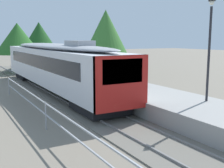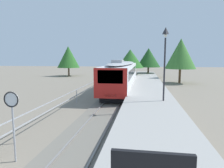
# 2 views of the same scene
# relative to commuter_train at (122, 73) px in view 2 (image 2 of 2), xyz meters

# --- Properties ---
(ground_plane) EXTENTS (160.00, 160.00, 0.00)m
(ground_plane) POSITION_rel_commuter_train_xyz_m (-3.00, -7.65, -2.15)
(ground_plane) COLOR slate
(track_rails) EXTENTS (3.20, 60.00, 0.14)m
(track_rails) POSITION_rel_commuter_train_xyz_m (0.00, -7.65, -2.11)
(track_rails) COLOR #6B665B
(track_rails) RESTS_ON ground
(commuter_train) EXTENTS (2.82, 19.76, 3.74)m
(commuter_train) POSITION_rel_commuter_train_xyz_m (0.00, 0.00, 0.00)
(commuter_train) COLOR silver
(commuter_train) RESTS_ON track_rails
(station_platform) EXTENTS (3.90, 60.00, 0.90)m
(station_platform) POSITION_rel_commuter_train_xyz_m (3.25, -7.65, -1.70)
(station_platform) COLOR #999691
(station_platform) RESTS_ON ground
(platform_lamp_mid_platform) EXTENTS (0.34, 0.34, 5.35)m
(platform_lamp_mid_platform) POSITION_rel_commuter_train_xyz_m (4.21, -10.92, 2.48)
(platform_lamp_mid_platform) COLOR #232328
(platform_lamp_mid_platform) RESTS_ON station_platform
(speed_limit_sign) EXTENTS (0.61, 0.10, 2.81)m
(speed_limit_sign) POSITION_rel_commuter_train_xyz_m (-2.22, -19.18, -0.02)
(speed_limit_sign) COLOR #9EA0A5
(speed_limit_sign) RESTS_ON ground
(carpark_fence) EXTENTS (0.06, 36.06, 1.25)m
(carpark_fence) POSITION_rel_commuter_train_xyz_m (-3.30, -17.65, -1.24)
(carpark_fence) COLOR #9EA0A5
(carpark_fence) RESTS_ON ground
(tree_behind_carpark) EXTENTS (4.88, 4.88, 7.19)m
(tree_behind_carpark) POSITION_rel_commuter_train_xyz_m (8.61, 7.71, 2.63)
(tree_behind_carpark) COLOR brown
(tree_behind_carpark) RESTS_ON ground
(tree_behind_station_far) EXTENTS (5.03, 5.03, 6.79)m
(tree_behind_station_far) POSITION_rel_commuter_train_xyz_m (-14.17, 17.70, 2.21)
(tree_behind_station_far) COLOR brown
(tree_behind_station_far) RESTS_ON ground
(tree_distant_left) EXTENTS (5.03, 5.03, 6.20)m
(tree_distant_left) POSITION_rel_commuter_train_xyz_m (3.80, 17.72, 2.04)
(tree_distant_left) COLOR brown
(tree_distant_left) RESTS_ON ground
(tree_distant_centre) EXTENTS (5.31, 5.31, 5.81)m
(tree_distant_centre) POSITION_rel_commuter_train_xyz_m (0.14, 13.70, 1.84)
(tree_distant_centre) COLOR brown
(tree_distant_centre) RESTS_ON ground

